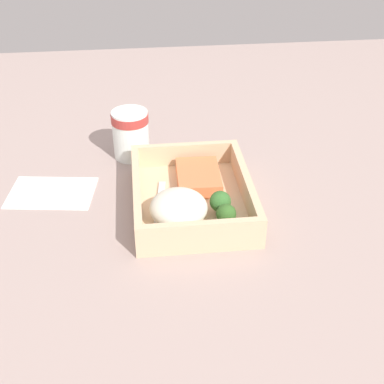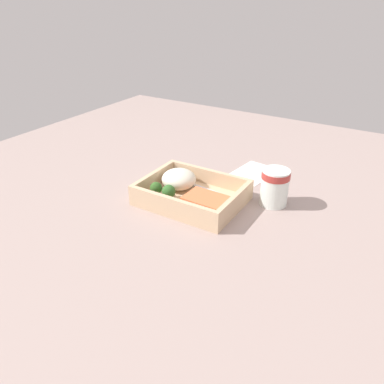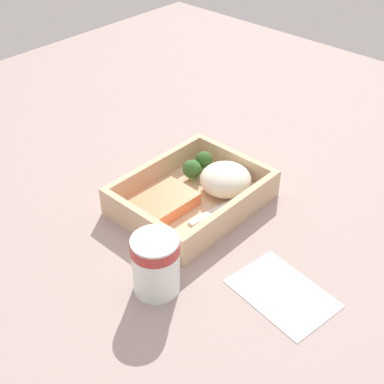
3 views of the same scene
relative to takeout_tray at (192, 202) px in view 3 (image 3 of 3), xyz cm
name	(u,v)px [view 3 (image 3 of 3)]	position (x,y,z in cm)	size (l,w,h in cm)	color
ground_plane	(192,209)	(0.00, 0.00, -1.60)	(160.00, 160.00, 2.00)	#A18C85
takeout_tray	(192,202)	(0.00, 0.00, 0.00)	(24.62, 19.02, 1.20)	#D3B18B
tray_rim	(192,190)	(0.00, 0.00, 2.61)	(24.62, 19.02, 4.02)	#D3B18B
salmon_fillet	(165,203)	(-4.96, 1.67, 1.73)	(10.17, 7.23, 2.27)	#E87546
mashed_potatoes	(226,179)	(5.62, -2.70, 3.11)	(8.92, 8.89, 5.02)	silver
broccoli_floret_1	(192,169)	(4.29, 3.96, 2.78)	(3.38, 3.38, 3.96)	#89A960
broccoli_floret_2	(204,160)	(7.84, 4.29, 2.91)	(3.08, 3.08, 3.96)	#81A764
fork	(231,202)	(3.58, -5.68, 0.82)	(15.88, 3.73, 0.44)	silver
paper_cup	(156,262)	(-17.74, -9.50, 4.53)	(6.90, 6.90, 9.18)	white
receipt_slip	(282,293)	(-6.43, -23.48, -0.48)	(9.90, 14.39, 0.24)	white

